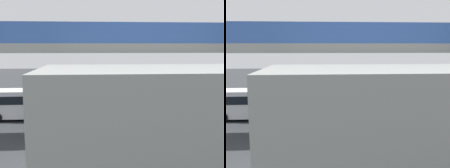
{
  "view_description": "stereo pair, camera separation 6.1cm",
  "coord_description": "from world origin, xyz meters",
  "views": [
    {
      "loc": [
        2.22,
        25.52,
        5.04
      ],
      "look_at": [
        0.33,
        0.08,
        1.6
      ],
      "focal_mm": 44.31,
      "sensor_mm": 36.0,
      "label": 1
    },
    {
      "loc": [
        2.16,
        25.52,
        5.04
      ],
      "look_at": [
        0.33,
        0.08,
        1.6
      ],
      "focal_mm": 44.31,
      "sensor_mm": 36.0,
      "label": 2
    }
  ],
  "objects": [
    {
      "name": "ground",
      "position": [
        0.0,
        0.0,
        0.0
      ],
      "size": [
        80.0,
        80.0,
        0.0
      ],
      "primitive_type": "plane",
      "color": "#2D3033"
    },
    {
      "name": "city_bus",
      "position": [
        0.02,
        -0.01,
        1.88
      ],
      "size": [
        11.54,
        2.85,
        3.15
      ],
      "color": "#196BB7",
      "rests_on": "ground"
    },
    {
      "name": "parked_van",
      "position": [
        6.99,
        6.06,
        1.18
      ],
      "size": [
        4.8,
        2.17,
        2.05
      ],
      "color": "silver",
      "rests_on": "ground"
    },
    {
      "name": "bicycle_orange",
      "position": [
        -8.57,
        3.43,
        0.37
      ],
      "size": [
        1.77,
        0.44,
        0.96
      ],
      "color": "black",
      "rests_on": "ground"
    },
    {
      "name": "pedestrian",
      "position": [
        4.3,
        -2.99,
        0.89
      ],
      "size": [
        0.38,
        0.38,
        1.79
      ],
      "color": "#2D2D38",
      "rests_on": "ground"
    },
    {
      "name": "lane_dash_leftmost",
      "position": [
        -6.0,
        -3.2,
        0.0
      ],
      "size": [
        2.0,
        0.2,
        0.01
      ],
      "primitive_type": "cube",
      "color": "silver",
      "rests_on": "ground"
    },
    {
      "name": "lane_dash_left",
      "position": [
        -2.0,
        -3.2,
        0.0
      ],
      "size": [
        2.0,
        0.2,
        0.01
      ],
      "primitive_type": "cube",
      "color": "silver",
      "rests_on": "ground"
    },
    {
      "name": "lane_dash_centre",
      "position": [
        2.0,
        -3.2,
        0.0
      ],
      "size": [
        2.0,
        0.2,
        0.01
      ],
      "primitive_type": "cube",
      "color": "silver",
      "rests_on": "ground"
    },
    {
      "name": "lane_dash_right",
      "position": [
        6.0,
        -3.2,
        0.0
      ],
      "size": [
        2.0,
        0.2,
        0.01
      ],
      "primitive_type": "cube",
      "color": "silver",
      "rests_on": "ground"
    },
    {
      "name": "pedestrian_overpass",
      "position": [
        0.0,
        9.75,
        4.65
      ],
      "size": [
        28.55,
        2.6,
        6.32
      ],
      "color": "gray",
      "rests_on": "ground"
    },
    {
      "name": "station_building",
      "position": [
        -0.19,
        14.58,
        2.1
      ],
      "size": [
        9.0,
        5.04,
        4.2
      ],
      "color": "gray",
      "rests_on": "ground"
    }
  ]
}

